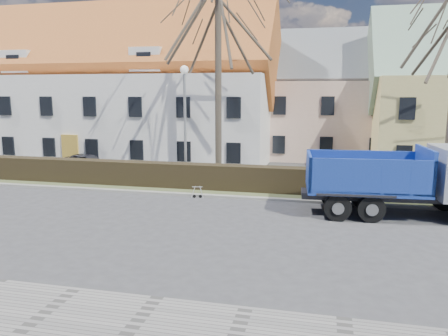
% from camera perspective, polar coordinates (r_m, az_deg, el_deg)
% --- Properties ---
extents(ground, '(120.00, 120.00, 0.00)m').
position_cam_1_polar(ground, '(16.69, -0.99, -7.73)').
color(ground, '#39393B').
extents(curb_far, '(80.00, 0.30, 0.12)m').
position_cam_1_polar(curb_far, '(21.00, 2.06, -3.86)').
color(curb_far, gray).
rests_on(curb_far, ground).
extents(grass_strip, '(80.00, 3.00, 0.10)m').
position_cam_1_polar(grass_strip, '(22.53, 2.83, -2.94)').
color(grass_strip, '#434D2B').
rests_on(grass_strip, ground).
extents(hedge, '(60.00, 0.90, 1.30)m').
position_cam_1_polar(hedge, '(22.21, 2.76, -1.54)').
color(hedge, black).
rests_on(hedge, ground).
extents(building_white, '(26.80, 10.80, 9.50)m').
position_cam_1_polar(building_white, '(35.66, -15.39, 9.07)').
color(building_white, white).
rests_on(building_white, ground).
extents(building_pink, '(10.80, 8.80, 8.00)m').
position_cam_1_polar(building_pink, '(35.44, 13.37, 7.94)').
color(building_pink, beige).
rests_on(building_pink, ground).
extents(tree_1, '(9.20, 9.20, 12.65)m').
position_cam_1_polar(tree_1, '(24.67, -0.76, 12.86)').
color(tree_1, '#3E362B').
rests_on(tree_1, ground).
extents(dump_truck, '(7.71, 3.37, 3.01)m').
position_cam_1_polar(dump_truck, '(19.16, 20.79, -1.43)').
color(dump_truck, navy).
rests_on(dump_truck, ground).
extents(streetlight, '(0.51, 0.51, 6.51)m').
position_cam_1_polar(streetlight, '(23.66, -5.10, 5.51)').
color(streetlight, '#9A9A9A').
rests_on(streetlight, ground).
extents(cart_frame, '(0.75, 0.51, 0.64)m').
position_cam_1_polar(cart_frame, '(21.13, -4.04, -3.07)').
color(cart_frame, silver).
rests_on(cart_frame, ground).
extents(parked_car_a, '(3.56, 1.62, 1.18)m').
position_cam_1_polar(parked_car_a, '(29.45, -17.45, 0.73)').
color(parked_car_a, '#222228').
rests_on(parked_car_a, ground).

